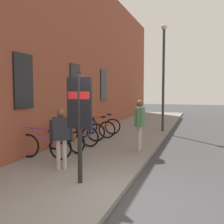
{
  "coord_description": "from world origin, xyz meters",
  "views": [
    {
      "loc": [
        -4.98,
        -1.46,
        2.16
      ],
      "look_at": [
        2.67,
        0.99,
        1.51
      ],
      "focal_mm": 44.72,
      "sensor_mm": 36.0,
      "label": 1
    }
  ],
  "objects_px": {
    "bicycle_far_end": "(95,129)",
    "street_lamp": "(164,68)",
    "bicycle_leaning_wall": "(45,146)",
    "bicycle_nearest_sign": "(83,132)",
    "bicycle_end_of_row": "(101,126)",
    "pedestrian_crossing_street": "(61,132)",
    "bicycle_beside_lamp": "(65,140)",
    "pedestrian_by_facade": "(140,120)",
    "transit_info_sign": "(80,110)",
    "bicycle_by_door": "(77,135)"
  },
  "relations": [
    {
      "from": "bicycle_far_end",
      "to": "street_lamp",
      "type": "distance_m",
      "value": 4.62
    },
    {
      "from": "bicycle_leaning_wall",
      "to": "bicycle_nearest_sign",
      "type": "bearing_deg",
      "value": 0.45
    },
    {
      "from": "bicycle_far_end",
      "to": "bicycle_end_of_row",
      "type": "height_order",
      "value": "same"
    },
    {
      "from": "street_lamp",
      "to": "pedestrian_crossing_street",
      "type": "bearing_deg",
      "value": 167.77
    },
    {
      "from": "bicycle_nearest_sign",
      "to": "bicycle_end_of_row",
      "type": "relative_size",
      "value": 0.97
    },
    {
      "from": "bicycle_nearest_sign",
      "to": "bicycle_far_end",
      "type": "relative_size",
      "value": 0.97
    },
    {
      "from": "bicycle_leaning_wall",
      "to": "bicycle_beside_lamp",
      "type": "bearing_deg",
      "value": -6.64
    },
    {
      "from": "pedestrian_by_facade",
      "to": "bicycle_nearest_sign",
      "type": "bearing_deg",
      "value": 68.76
    },
    {
      "from": "bicycle_nearest_sign",
      "to": "bicycle_far_end",
      "type": "bearing_deg",
      "value": -9.44
    },
    {
      "from": "bicycle_end_of_row",
      "to": "transit_info_sign",
      "type": "xyz_separation_m",
      "value": [
        -6.41,
        -1.83,
        1.21
      ]
    },
    {
      "from": "transit_info_sign",
      "to": "pedestrian_crossing_street",
      "type": "distance_m",
      "value": 1.37
    },
    {
      "from": "bicycle_far_end",
      "to": "street_lamp",
      "type": "bearing_deg",
      "value": -40.87
    },
    {
      "from": "transit_info_sign",
      "to": "pedestrian_crossing_street",
      "type": "height_order",
      "value": "transit_info_sign"
    },
    {
      "from": "bicycle_by_door",
      "to": "pedestrian_by_facade",
      "type": "relative_size",
      "value": 1.04
    },
    {
      "from": "bicycle_beside_lamp",
      "to": "pedestrian_by_facade",
      "type": "xyz_separation_m",
      "value": [
        0.84,
        -2.32,
        0.65
      ]
    },
    {
      "from": "bicycle_by_door",
      "to": "bicycle_end_of_row",
      "type": "xyz_separation_m",
      "value": [
        2.76,
        0.06,
        0.0
      ]
    },
    {
      "from": "bicycle_leaning_wall",
      "to": "bicycle_nearest_sign",
      "type": "relative_size",
      "value": 1.05
    },
    {
      "from": "street_lamp",
      "to": "bicycle_end_of_row",
      "type": "bearing_deg",
      "value": 125.5
    },
    {
      "from": "pedestrian_crossing_street",
      "to": "street_lamp",
      "type": "relative_size",
      "value": 0.3
    },
    {
      "from": "bicycle_end_of_row",
      "to": "pedestrian_by_facade",
      "type": "distance_m",
      "value": 3.82
    },
    {
      "from": "bicycle_beside_lamp",
      "to": "bicycle_nearest_sign",
      "type": "bearing_deg",
      "value": 4.57
    },
    {
      "from": "transit_info_sign",
      "to": "bicycle_leaning_wall",
      "type": "bearing_deg",
      "value": 48.96
    },
    {
      "from": "bicycle_beside_lamp",
      "to": "bicycle_far_end",
      "type": "height_order",
      "value": "same"
    },
    {
      "from": "bicycle_nearest_sign",
      "to": "pedestrian_crossing_street",
      "type": "xyz_separation_m",
      "value": [
        -3.65,
        -1.01,
        0.56
      ]
    },
    {
      "from": "pedestrian_by_facade",
      "to": "street_lamp",
      "type": "distance_m",
      "value": 5.13
    },
    {
      "from": "bicycle_by_door",
      "to": "transit_info_sign",
      "type": "height_order",
      "value": "transit_info_sign"
    },
    {
      "from": "bicycle_far_end",
      "to": "transit_info_sign",
      "type": "bearing_deg",
      "value": -162.05
    },
    {
      "from": "bicycle_beside_lamp",
      "to": "bicycle_by_door",
      "type": "height_order",
      "value": "same"
    },
    {
      "from": "pedestrian_crossing_street",
      "to": "pedestrian_by_facade",
      "type": "relative_size",
      "value": 0.92
    },
    {
      "from": "bicycle_beside_lamp",
      "to": "bicycle_nearest_sign",
      "type": "height_order",
      "value": "same"
    },
    {
      "from": "bicycle_far_end",
      "to": "bicycle_leaning_wall",
      "type": "bearing_deg",
      "value": 178.02
    },
    {
      "from": "bicycle_leaning_wall",
      "to": "bicycle_end_of_row",
      "type": "bearing_deg",
      "value": -0.55
    },
    {
      "from": "bicycle_leaning_wall",
      "to": "bicycle_nearest_sign",
      "type": "distance_m",
      "value": 2.84
    },
    {
      "from": "bicycle_end_of_row",
      "to": "bicycle_nearest_sign",
      "type": "bearing_deg",
      "value": 178.0
    },
    {
      "from": "bicycle_nearest_sign",
      "to": "pedestrian_crossing_street",
      "type": "height_order",
      "value": "pedestrian_crossing_street"
    },
    {
      "from": "bicycle_end_of_row",
      "to": "pedestrian_crossing_street",
      "type": "distance_m",
      "value": 5.7
    },
    {
      "from": "bicycle_by_door",
      "to": "transit_info_sign",
      "type": "xyz_separation_m",
      "value": [
        -3.65,
        -1.77,
        1.21
      ]
    },
    {
      "from": "bicycle_far_end",
      "to": "pedestrian_crossing_street",
      "type": "bearing_deg",
      "value": -169.36
    },
    {
      "from": "transit_info_sign",
      "to": "street_lamp",
      "type": "height_order",
      "value": "street_lamp"
    },
    {
      "from": "bicycle_leaning_wall",
      "to": "pedestrian_by_facade",
      "type": "relative_size",
      "value": 1.04
    },
    {
      "from": "bicycle_nearest_sign",
      "to": "pedestrian_by_facade",
      "type": "height_order",
      "value": "pedestrian_by_facade"
    },
    {
      "from": "bicycle_leaning_wall",
      "to": "bicycle_nearest_sign",
      "type": "height_order",
      "value": "same"
    },
    {
      "from": "pedestrian_by_facade",
      "to": "transit_info_sign",
      "type": "bearing_deg",
      "value": 170.76
    },
    {
      "from": "pedestrian_crossing_street",
      "to": "pedestrian_by_facade",
      "type": "xyz_separation_m",
      "value": [
        2.69,
        -1.46,
        0.09
      ]
    },
    {
      "from": "bicycle_end_of_row",
      "to": "bicycle_far_end",
      "type": "bearing_deg",
      "value": -175.36
    },
    {
      "from": "bicycle_far_end",
      "to": "bicycle_nearest_sign",
      "type": "bearing_deg",
      "value": 170.56
    },
    {
      "from": "bicycle_end_of_row",
      "to": "pedestrian_crossing_street",
      "type": "relative_size",
      "value": 1.12
    },
    {
      "from": "bicycle_far_end",
      "to": "transit_info_sign",
      "type": "relative_size",
      "value": 0.73
    },
    {
      "from": "bicycle_leaning_wall",
      "to": "bicycle_end_of_row",
      "type": "distance_m",
      "value": 4.78
    },
    {
      "from": "bicycle_far_end",
      "to": "bicycle_end_of_row",
      "type": "bearing_deg",
      "value": 4.64
    }
  ]
}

